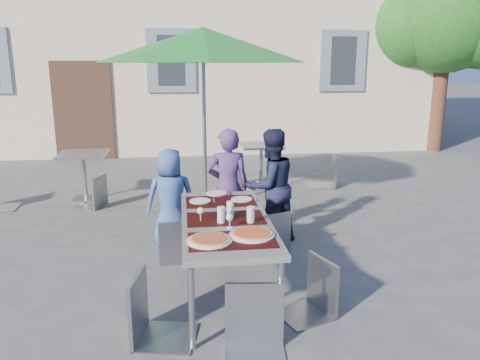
{
  "coord_description": "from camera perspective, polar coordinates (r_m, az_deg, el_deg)",
  "views": [
    {
      "loc": [
        0.2,
        -3.47,
        2.13
      ],
      "look_at": [
        0.82,
        1.5,
        0.89
      ],
      "focal_mm": 35.0,
      "sensor_mm": 36.0,
      "label": 1
    }
  ],
  "objects": [
    {
      "name": "ground",
      "position": [
        4.07,
        -9.26,
        -17.75
      ],
      "size": [
        90.0,
        90.0,
        0.0
      ],
      "primitive_type": "plane",
      "color": "#48484B",
      "rests_on": "ground"
    },
    {
      "name": "tree",
      "position": [
        12.75,
        24.01,
        17.87
      ],
      "size": [
        3.6,
        3.0,
        4.7
      ],
      "color": "#4E3021",
      "rests_on": "ground"
    },
    {
      "name": "dining_table",
      "position": [
        4.32,
        -1.78,
        -5.4
      ],
      "size": [
        0.8,
        1.85,
        0.76
      ],
      "color": "#4A4B50",
      "rests_on": "ground"
    },
    {
      "name": "pizza_near_left",
      "position": [
        3.76,
        -3.73,
        -7.26
      ],
      "size": [
        0.37,
        0.37,
        0.03
      ],
      "color": "white",
      "rests_on": "dining_table"
    },
    {
      "name": "pizza_near_right",
      "position": [
        3.88,
        1.45,
        -6.58
      ],
      "size": [
        0.38,
        0.38,
        0.03
      ],
      "color": "white",
      "rests_on": "dining_table"
    },
    {
      "name": "glassware",
      "position": [
        4.2,
        -1.2,
        -4.08
      ],
      "size": [
        0.51,
        0.37,
        0.15
      ],
      "color": "silver",
      "rests_on": "dining_table"
    },
    {
      "name": "place_settings",
      "position": [
        4.93,
        -2.47,
        -2.16
      ],
      "size": [
        0.69,
        0.49,
        0.01
      ],
      "color": "white",
      "rests_on": "dining_table"
    },
    {
      "name": "child_0",
      "position": [
        5.54,
        -8.43,
        -2.27
      ],
      "size": [
        0.61,
        0.42,
        1.19
      ],
      "primitive_type": "imported",
      "rotation": [
        0.0,
        0.0,
        3.21
      ],
      "color": "#375999",
      "rests_on": "ground"
    },
    {
      "name": "child_1",
      "position": [
        5.58,
        -1.48,
        -0.85
      ],
      "size": [
        0.53,
        0.36,
        1.41
      ],
      "primitive_type": "imported",
      "rotation": [
        0.0,
        0.0,
        3.1
      ],
      "color": "#4C346B",
      "rests_on": "ground"
    },
    {
      "name": "child_2",
      "position": [
        5.65,
        3.74,
        -0.76
      ],
      "size": [
        0.78,
        0.63,
        1.39
      ],
      "primitive_type": "imported",
      "rotation": [
        0.0,
        0.0,
        3.56
      ],
      "color": "#191C37",
      "rests_on": "ground"
    },
    {
      "name": "chair_0",
      "position": [
        5.13,
        -7.74,
        -4.15
      ],
      "size": [
        0.45,
        0.45,
        0.93
      ],
      "color": "gray",
      "rests_on": "ground"
    },
    {
      "name": "chair_1",
      "position": [
        5.4,
        -2.27,
        -2.35
      ],
      "size": [
        0.56,
        0.56,
        1.04
      ],
      "color": "gray",
      "rests_on": "ground"
    },
    {
      "name": "chair_2",
      "position": [
        5.18,
        3.43,
        -3.17
      ],
      "size": [
        0.58,
        0.58,
        1.03
      ],
      "color": "gray",
      "rests_on": "ground"
    },
    {
      "name": "chair_3",
      "position": [
        3.72,
        -10.97,
        -10.51
      ],
      "size": [
        0.54,
        0.53,
        1.02
      ],
      "color": "gray",
      "rests_on": "ground"
    },
    {
      "name": "chair_4",
      "position": [
        4.09,
        9.09,
        -9.02
      ],
      "size": [
        0.54,
        0.53,
        0.93
      ],
      "color": "gray",
      "rests_on": "ground"
    },
    {
      "name": "chair_5",
      "position": [
        3.47,
        1.9,
        -12.29
      ],
      "size": [
        0.49,
        0.5,
        1.01
      ],
      "color": "#91979D",
      "rests_on": "ground"
    },
    {
      "name": "patio_umbrella",
      "position": [
        6.74,
        -4.54,
        15.96
      ],
      "size": [
        2.96,
        2.96,
        2.62
      ],
      "color": "#AAABB2",
      "rests_on": "ground"
    },
    {
      "name": "cafe_table_0",
      "position": [
        7.8,
        -18.49,
        1.49
      ],
      "size": [
        0.72,
        0.72,
        0.77
      ],
      "color": "#AAABB2",
      "rests_on": "ground"
    },
    {
      "name": "bg_chair_r_0",
      "position": [
        7.38,
        -17.51,
        0.8
      ],
      "size": [
        0.52,
        0.52,
        0.91
      ],
      "color": "gray",
      "rests_on": "ground"
    },
    {
      "name": "cafe_table_1",
      "position": [
        8.28,
        2.6,
        2.76
      ],
      "size": [
        0.71,
        0.71,
        0.76
      ],
      "color": "#AAABB2",
      "rests_on": "ground"
    },
    {
      "name": "bg_chair_l_1",
      "position": [
        8.07,
        0.25,
        3.21
      ],
      "size": [
        0.6,
        0.59,
        1.05
      ],
      "color": "gray",
      "rests_on": "ground"
    },
    {
      "name": "bg_chair_r_1",
      "position": [
        8.41,
        10.79,
        3.42
      ],
      "size": [
        0.55,
        0.55,
        1.06
      ],
      "color": "gray",
      "rests_on": "ground"
    }
  ]
}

